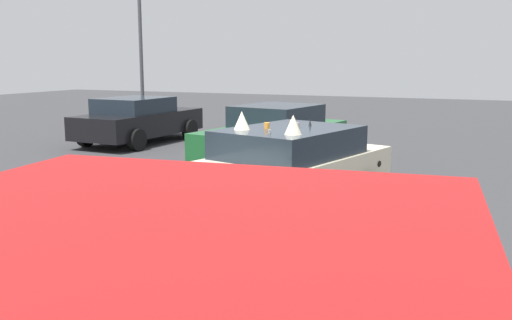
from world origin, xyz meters
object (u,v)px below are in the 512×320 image
at_px(parked_sedan_behind_right, 274,136).
at_px(lot_lamp_post, 141,43).
at_px(art_car_decorated, 277,173).
at_px(parked_sedan_behind_left, 139,120).

xyz_separation_m(parked_sedan_behind_right, lot_lamp_post, (3.97, 6.37, 2.30)).
bearing_deg(parked_sedan_behind_right, art_car_decorated, 31.86).
distance_m(art_car_decorated, parked_sedan_behind_right, 4.20).
bearing_deg(lot_lamp_post, parked_sedan_behind_left, -148.62).
relative_size(art_car_decorated, lot_lamp_post, 0.98).
bearing_deg(lot_lamp_post, art_car_decorated, -134.65).
height_order(art_car_decorated, parked_sedan_behind_left, art_car_decorated).
height_order(parked_sedan_behind_left, lot_lamp_post, lot_lamp_post).
distance_m(parked_sedan_behind_left, parked_sedan_behind_right, 5.53).
distance_m(parked_sedan_behind_right, lot_lamp_post, 7.85).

